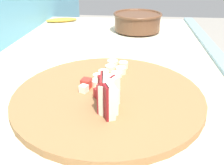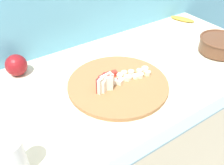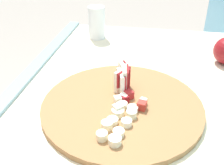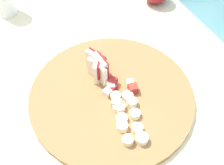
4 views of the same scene
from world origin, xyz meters
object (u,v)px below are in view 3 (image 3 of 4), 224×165
object	(u,v)px
cutting_board	(122,105)
banana_slice_rows	(118,122)
apple_wedge_fan	(124,79)
apple_dice_pile	(127,99)
small_jar	(97,23)

from	to	relation	value
cutting_board	banana_slice_rows	xyz separation A→B (m)	(0.08, 0.00, 0.01)
cutting_board	apple_wedge_fan	size ratio (longest dim) A/B	4.95
cutting_board	apple_wedge_fan	bearing A→B (deg)	-174.98
cutting_board	banana_slice_rows	world-z (taller)	banana_slice_rows
cutting_board	apple_dice_pile	world-z (taller)	apple_dice_pile
apple_dice_pile	banana_slice_rows	xyz separation A→B (m)	(0.08, -0.01, -0.00)
cutting_board	small_jar	distance (m)	0.45
cutting_board	apple_dice_pile	bearing A→B (deg)	124.00
apple_dice_pile	small_jar	world-z (taller)	small_jar
small_jar	banana_slice_rows	bearing A→B (deg)	17.45
cutting_board	small_jar	xyz separation A→B (m)	(-0.42, -0.15, 0.05)
apple_wedge_fan	banana_slice_rows	world-z (taller)	apple_wedge_fan
apple_wedge_fan	small_jar	size ratio (longest dim) A/B	0.65
banana_slice_rows	small_jar	xyz separation A→B (m)	(-0.50, -0.16, 0.04)
apple_wedge_fan	banana_slice_rows	distance (m)	0.14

